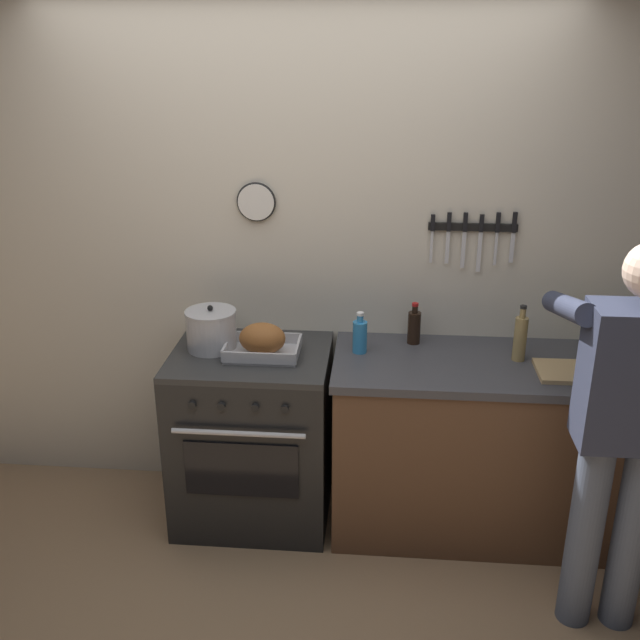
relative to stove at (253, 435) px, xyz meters
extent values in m
cube|color=beige|center=(0.22, 0.36, 0.85)|extent=(6.00, 0.10, 2.60)
cube|color=black|center=(1.05, 0.30, 1.02)|extent=(0.42, 0.02, 0.04)
cube|color=silver|center=(0.85, 0.29, 0.92)|extent=(0.01, 0.00, 0.16)
cube|color=black|center=(0.85, 0.29, 1.04)|extent=(0.02, 0.02, 0.08)
cube|color=silver|center=(0.93, 0.29, 0.92)|extent=(0.02, 0.00, 0.16)
cube|color=black|center=(0.93, 0.29, 1.04)|extent=(0.02, 0.02, 0.09)
cube|color=silver|center=(1.01, 0.29, 0.91)|extent=(0.02, 0.00, 0.18)
cube|color=black|center=(1.01, 0.29, 1.04)|extent=(0.02, 0.02, 0.09)
cube|color=silver|center=(1.08, 0.29, 0.90)|extent=(0.02, 0.00, 0.20)
cube|color=black|center=(1.08, 0.29, 1.04)|extent=(0.02, 0.02, 0.08)
cube|color=silver|center=(1.16, 0.29, 0.92)|extent=(0.01, 0.00, 0.16)
cube|color=black|center=(1.16, 0.29, 1.05)|extent=(0.02, 0.02, 0.09)
cube|color=silver|center=(1.24, 0.29, 0.92)|extent=(0.02, 0.00, 0.15)
cube|color=black|center=(1.24, 0.29, 1.05)|extent=(0.02, 0.02, 0.10)
cylinder|color=white|center=(0.00, 0.29, 1.12)|extent=(0.18, 0.02, 0.18)
torus|color=black|center=(0.00, 0.29, 1.12)|extent=(0.19, 0.02, 0.19)
cube|color=brown|center=(1.42, 0.00, -0.02)|extent=(2.00, 0.62, 0.86)
cube|color=#3D3D42|center=(1.42, 0.00, 0.43)|extent=(2.03, 0.65, 0.04)
cube|color=black|center=(0.00, 0.00, -0.02)|extent=(0.76, 0.62, 0.87)
cube|color=black|center=(0.00, -0.31, 0.00)|extent=(0.53, 0.01, 0.28)
cube|color=#2D2D2D|center=(0.00, 0.00, 0.43)|extent=(0.76, 0.62, 0.03)
cylinder|color=black|center=(-0.21, -0.32, 0.33)|extent=(0.04, 0.02, 0.04)
cylinder|color=black|center=(-0.08, -0.32, 0.33)|extent=(0.04, 0.02, 0.04)
cylinder|color=black|center=(0.08, -0.32, 0.33)|extent=(0.04, 0.02, 0.04)
cylinder|color=black|center=(0.21, -0.32, 0.33)|extent=(0.04, 0.02, 0.04)
cylinder|color=silver|center=(0.00, -0.34, 0.21)|extent=(0.61, 0.02, 0.02)
cylinder|color=#4C566B|center=(1.48, -0.62, -0.02)|extent=(0.14, 0.14, 0.86)
cylinder|color=#4C566B|center=(1.66, -0.62, -0.02)|extent=(0.14, 0.14, 0.86)
cube|color=#2D3347|center=(1.57, -0.62, 0.69)|extent=(0.38, 0.22, 0.56)
cylinder|color=#2D3347|center=(1.36, -0.38, 0.87)|extent=(0.09, 0.55, 0.22)
cube|color=#B7B7BC|center=(0.07, -0.01, 0.46)|extent=(0.34, 0.25, 0.01)
cube|color=#B7B7BC|center=(0.07, -0.14, 0.49)|extent=(0.34, 0.01, 0.05)
cube|color=#B7B7BC|center=(0.07, 0.11, 0.49)|extent=(0.34, 0.01, 0.05)
cube|color=#B7B7BC|center=(-0.10, -0.01, 0.49)|extent=(0.01, 0.25, 0.05)
cube|color=#B7B7BC|center=(0.24, -0.01, 0.49)|extent=(0.01, 0.25, 0.05)
ellipsoid|color=#935628|center=(0.07, -0.01, 0.54)|extent=(0.22, 0.16, 0.15)
cylinder|color=#B7B7BC|center=(-0.19, 0.05, 0.54)|extent=(0.24, 0.24, 0.18)
cylinder|color=#B2B2B7|center=(-0.19, 0.05, 0.64)|extent=(0.25, 0.25, 0.01)
sphere|color=black|center=(-0.19, 0.05, 0.66)|extent=(0.03, 0.03, 0.03)
cube|color=tan|center=(1.51, -0.10, 0.46)|extent=(0.36, 0.24, 0.02)
cylinder|color=#338CCC|center=(0.52, 0.06, 0.53)|extent=(0.07, 0.07, 0.16)
cylinder|color=#338CCC|center=(0.52, 0.06, 0.62)|extent=(0.03, 0.03, 0.03)
cylinder|color=white|center=(0.52, 0.06, 0.65)|extent=(0.03, 0.03, 0.01)
cylinder|color=black|center=(0.79, 0.20, 0.53)|extent=(0.06, 0.06, 0.16)
cylinder|color=black|center=(0.79, 0.20, 0.63)|extent=(0.03, 0.03, 0.04)
cylinder|color=#B21919|center=(0.79, 0.20, 0.65)|extent=(0.03, 0.03, 0.01)
cylinder|color=#997F4C|center=(1.27, 0.04, 0.56)|extent=(0.06, 0.06, 0.21)
cylinder|color=#997F4C|center=(1.27, 0.04, 0.68)|extent=(0.03, 0.03, 0.05)
cylinder|color=black|center=(1.27, 0.04, 0.71)|extent=(0.03, 0.03, 0.01)
cylinder|color=#385623|center=(1.62, 0.04, 0.57)|extent=(0.08, 0.08, 0.23)
cylinder|color=#385623|center=(1.62, 0.04, 0.71)|extent=(0.03, 0.03, 0.05)
cylinder|color=black|center=(1.62, 0.04, 0.74)|extent=(0.04, 0.04, 0.01)
cylinder|color=gold|center=(1.70, 0.15, 0.54)|extent=(0.07, 0.07, 0.19)
cylinder|color=gold|center=(1.70, 0.15, 0.66)|extent=(0.03, 0.03, 0.04)
cylinder|color=black|center=(1.70, 0.15, 0.69)|extent=(0.04, 0.04, 0.01)
camera|label=1|loc=(0.61, -3.15, 1.88)|focal=40.91mm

